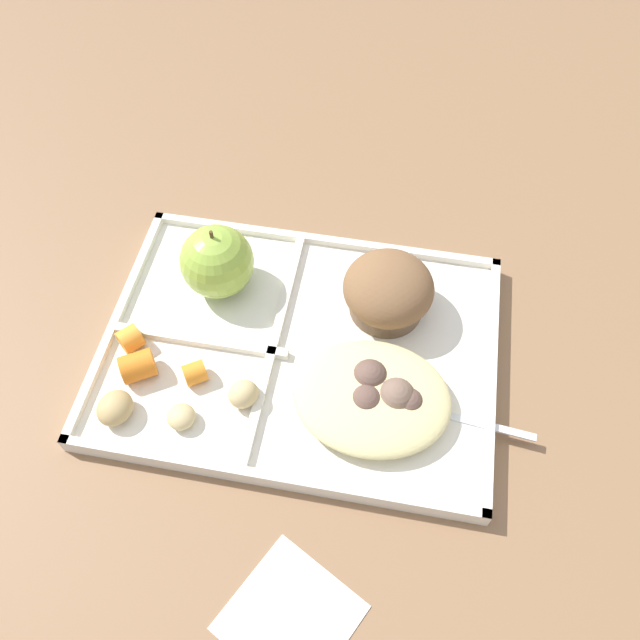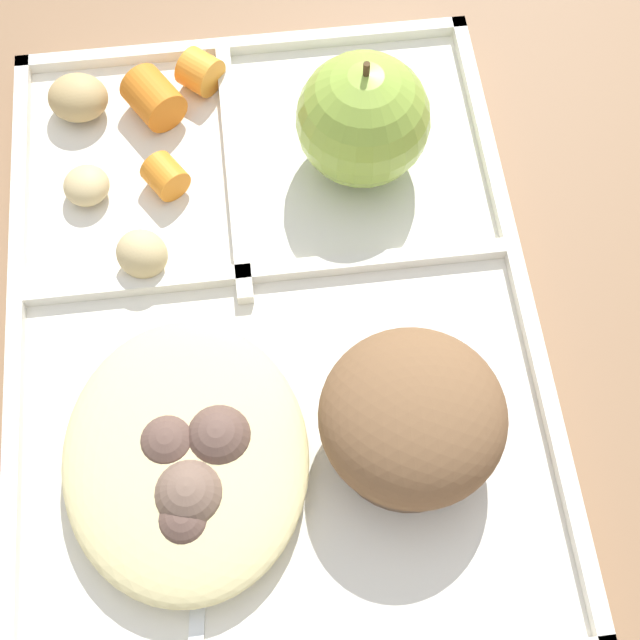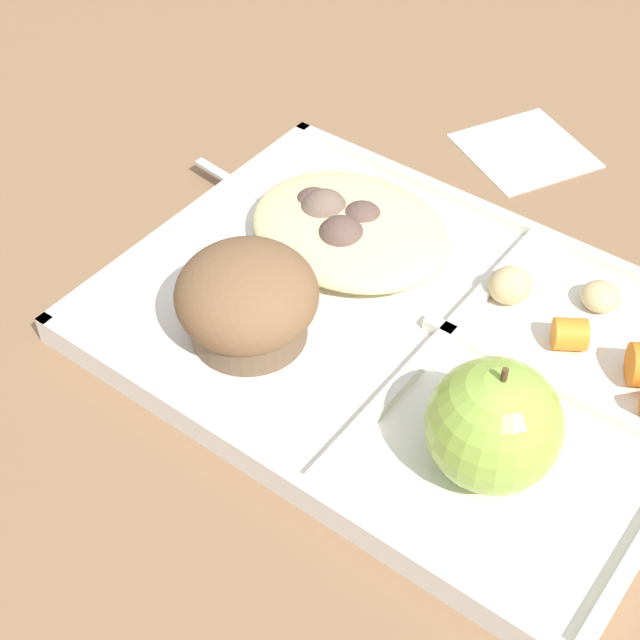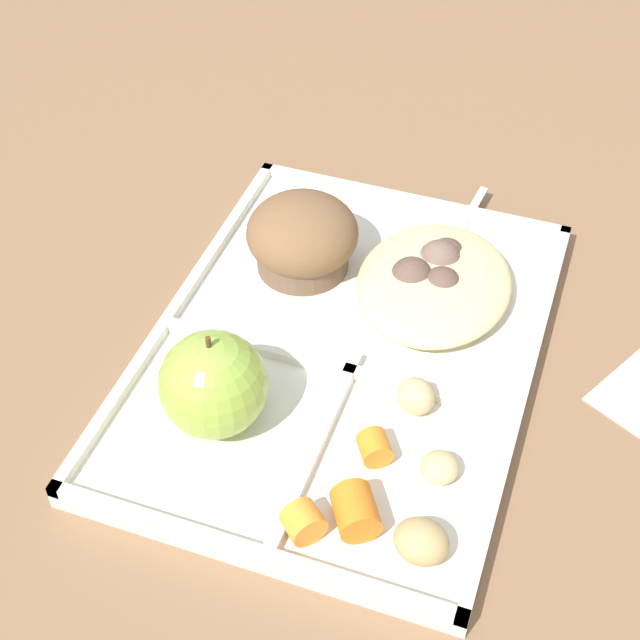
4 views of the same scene
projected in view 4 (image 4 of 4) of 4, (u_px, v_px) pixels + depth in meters
ground at (343, 359)px, 0.74m from camera, size 6.00×6.00×0.00m
lunch_tray at (343, 354)px, 0.73m from camera, size 0.39×0.28×0.02m
green_apple at (213, 384)px, 0.65m from camera, size 0.08×0.08×0.08m
bran_muffin at (302, 238)px, 0.78m from camera, size 0.09×0.09×0.06m
carrot_slice_center at (375, 447)px, 0.65m from camera, size 0.03×0.03×0.02m
carrot_slice_small at (303, 522)px, 0.60m from camera, size 0.03×0.03×0.02m
carrot_slice_tilted at (356, 511)px, 0.61m from camera, size 0.04×0.04×0.03m
potato_chunk_wedge at (416, 396)px, 0.68m from camera, size 0.04×0.04×0.03m
potato_chunk_corner at (421, 541)px, 0.59m from camera, size 0.04×0.04×0.02m
potato_chunk_large at (440, 467)px, 0.64m from camera, size 0.03×0.03×0.02m
egg_noodle_pile at (434, 283)px, 0.76m from camera, size 0.15×0.12×0.03m
meatball_center at (442, 287)px, 0.75m from camera, size 0.03×0.03×0.03m
meatball_front at (439, 262)px, 0.77m from camera, size 0.04×0.04×0.04m
meatball_back at (412, 279)px, 0.76m from camera, size 0.04×0.04×0.04m
meatball_side at (446, 256)px, 0.78m from camera, size 0.03×0.03×0.03m
plastic_fork at (452, 244)px, 0.82m from camera, size 0.15×0.03×0.00m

